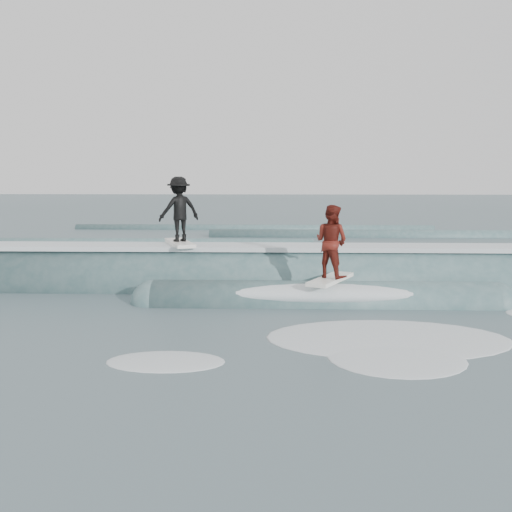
{
  "coord_description": "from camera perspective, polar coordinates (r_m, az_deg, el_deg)",
  "views": [
    {
      "loc": [
        0.53,
        -12.87,
        3.43
      ],
      "look_at": [
        0.0,
        3.13,
        1.1
      ],
      "focal_mm": 40.0,
      "sensor_mm": 36.0,
      "label": 1
    }
  ],
  "objects": [
    {
      "name": "surfer_black",
      "position": [
        17.28,
        -7.7,
        4.47
      ],
      "size": [
        1.44,
        2.06,
        2.04
      ],
      "color": "white",
      "rests_on": "ground"
    },
    {
      "name": "breaking_wave",
      "position": [
        17.0,
        1.03,
        -3.23
      ],
      "size": [
        20.6,
        4.0,
        2.45
      ],
      "color": "#375A5E",
      "rests_on": "ground"
    },
    {
      "name": "surfer_red",
      "position": [
        14.99,
        7.53,
        1.16
      ],
      "size": [
        1.41,
        2.03,
        2.01
      ],
      "color": "white",
      "rests_on": "ground"
    },
    {
      "name": "ground",
      "position": [
        13.33,
        -0.44,
        -6.63
      ],
      "size": [
        160.0,
        160.0,
        0.0
      ],
      "primitive_type": "plane",
      "color": "#3E575A",
      "rests_on": "ground"
    },
    {
      "name": "far_swells",
      "position": [
        30.72,
        1.63,
        1.88
      ],
      "size": [
        38.61,
        8.65,
        0.8
      ],
      "color": "#375A5E",
      "rests_on": "ground"
    },
    {
      "name": "whitewater",
      "position": [
        12.21,
        8.0,
        -8.12
      ],
      "size": [
        17.36,
        5.33,
        0.1
      ],
      "color": "silver",
      "rests_on": "ground"
    }
  ]
}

